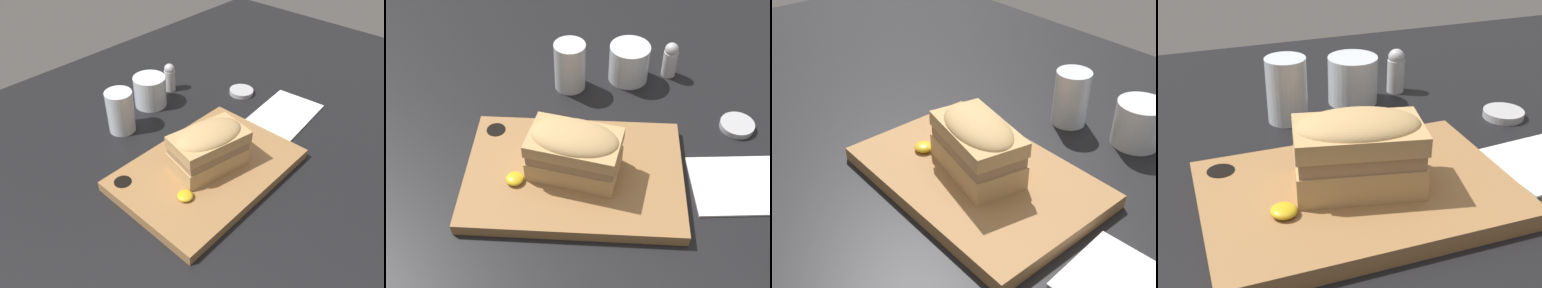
# 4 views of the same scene
# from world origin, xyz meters

# --- Properties ---
(dining_table) EXTENTS (1.98, 1.23, 0.02)m
(dining_table) POSITION_xyz_m (0.00, 0.00, 0.01)
(dining_table) COLOR black
(dining_table) RESTS_ON ground
(serving_board) EXTENTS (0.37, 0.25, 0.02)m
(serving_board) POSITION_xyz_m (0.04, -0.03, 0.03)
(serving_board) COLOR #9E7042
(serving_board) RESTS_ON dining_table
(sandwich) EXTENTS (0.16, 0.11, 0.10)m
(sandwich) POSITION_xyz_m (0.04, -0.03, 0.09)
(sandwich) COLOR tan
(sandwich) RESTS_ON serving_board
(mustard_dollop) EXTENTS (0.03, 0.03, 0.01)m
(mustard_dollop) POSITION_xyz_m (-0.06, -0.06, 0.05)
(mustard_dollop) COLOR gold
(mustard_dollop) RESTS_ON serving_board
(water_glass) EXTENTS (0.06, 0.06, 0.10)m
(water_glass) POSITION_xyz_m (0.02, 0.22, 0.06)
(water_glass) COLOR silver
(water_glass) RESTS_ON dining_table
(wine_glass) EXTENTS (0.08, 0.08, 0.08)m
(wine_glass) POSITION_xyz_m (0.14, 0.25, 0.06)
(wine_glass) COLOR silver
(wine_glass) RESTS_ON dining_table
(napkin) EXTENTS (0.20, 0.14, 0.00)m
(napkin) POSITION_xyz_m (0.34, -0.03, 0.02)
(napkin) COLOR white
(napkin) RESTS_ON dining_table
(salt_shaker) EXTENTS (0.03, 0.03, 0.08)m
(salt_shaker) POSITION_xyz_m (0.22, 0.27, 0.06)
(salt_shaker) COLOR silver
(salt_shaker) RESTS_ON dining_table
(condiment_dish) EXTENTS (0.06, 0.06, 0.01)m
(condiment_dish) POSITION_xyz_m (0.34, 0.11, 0.03)
(condiment_dish) COLOR #B2B2B7
(condiment_dish) RESTS_ON dining_table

